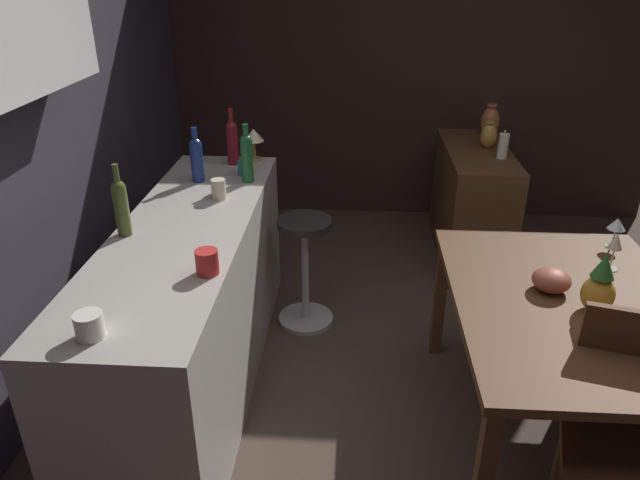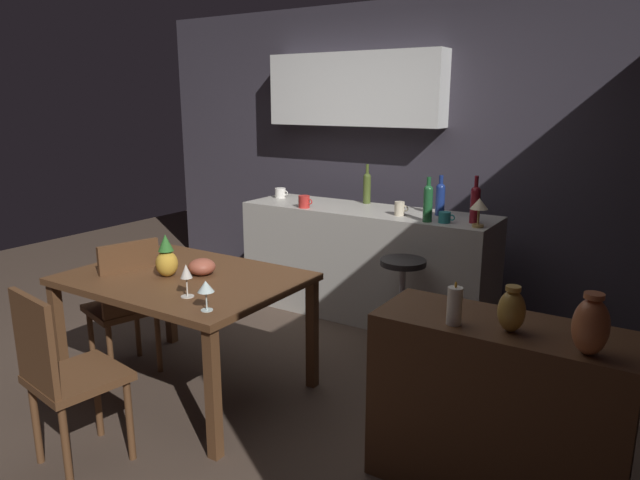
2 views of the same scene
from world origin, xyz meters
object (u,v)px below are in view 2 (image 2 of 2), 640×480
(bar_stool, at_px, (402,303))
(wine_glass_right, at_px, (206,287))
(pineapple_centerpiece, at_px, (167,259))
(fruit_bowl, at_px, (202,267))
(cup_cream, at_px, (400,209))
(wine_glass_left, at_px, (186,273))
(chair_near_window, at_px, (126,303))
(wine_bottle_ruby, at_px, (475,202))
(cup_white, at_px, (280,193))
(pillar_candle_tall, at_px, (455,306))
(dining_table, at_px, (184,288))
(cup_teal, at_px, (445,217))
(sideboard_cabinet, at_px, (497,409))
(vase_copper, at_px, (591,326))
(chair_by_doorway, at_px, (63,373))
(wine_bottle_cobalt, at_px, (440,197))
(wine_bottle_green, at_px, (428,201))
(counter_lamp, at_px, (479,206))
(cup_red, at_px, (304,202))
(vase_brass, at_px, (512,310))
(wine_bottle_olive, at_px, (367,186))

(bar_stool, relative_size, wine_glass_right, 4.42)
(pineapple_centerpiece, bearing_deg, fruit_bowl, 41.31)
(wine_glass_right, xyz_separation_m, cup_cream, (0.12, 1.99, 0.09))
(wine_glass_left, bearing_deg, chair_near_window, 166.00)
(wine_glass_right, xyz_separation_m, wine_bottle_ruby, (0.69, 2.03, 0.19))
(cup_white, distance_m, pillar_candle_tall, 2.94)
(dining_table, distance_m, bar_stool, 1.53)
(chair_near_window, xyz_separation_m, cup_teal, (1.50, 1.64, 0.44))
(pillar_candle_tall, bearing_deg, cup_cream, 121.73)
(sideboard_cabinet, relative_size, vase_copper, 4.49)
(pineapple_centerpiece, bearing_deg, cup_cream, 67.04)
(chair_near_window, bearing_deg, bar_stool, 43.58)
(chair_by_doorway, distance_m, wine_glass_left, 0.75)
(wine_bottle_cobalt, height_order, wine_bottle_green, wine_bottle_green)
(vase_copper, bearing_deg, cup_cream, 132.83)
(wine_glass_left, relative_size, counter_lamp, 0.89)
(wine_bottle_ruby, bearing_deg, chair_by_doorway, -113.78)
(pineapple_centerpiece, height_order, cup_cream, cup_cream)
(wine_glass_right, distance_m, cup_red, 1.98)
(wine_glass_left, height_order, cup_white, cup_white)
(counter_lamp, xyz_separation_m, vase_brass, (0.64, -1.55, -0.14))
(wine_bottle_olive, xyz_separation_m, cup_cream, (0.46, -0.33, -0.09))
(cup_cream, bearing_deg, wine_glass_right, -93.47)
(wine_glass_right, xyz_separation_m, wine_bottle_green, (0.39, 1.88, 0.19))
(bar_stool, bearing_deg, fruit_bowl, -125.17)
(dining_table, relative_size, wine_bottle_cobalt, 4.41)
(vase_copper, bearing_deg, wine_bottle_cobalt, 125.21)
(counter_lamp, relative_size, pillar_candle_tall, 1.06)
(chair_by_doorway, xyz_separation_m, cup_red, (-0.24, 2.39, 0.45))
(sideboard_cabinet, relative_size, wine_bottle_green, 3.36)
(wine_bottle_olive, relative_size, cup_red, 2.64)
(dining_table, xyz_separation_m, wine_glass_right, (0.53, -0.35, 0.20))
(bar_stool, distance_m, cup_white, 1.69)
(wine_bottle_cobalt, xyz_separation_m, counter_lamp, (0.38, -0.26, 0.01))
(sideboard_cabinet, xyz_separation_m, chair_near_window, (-2.34, -0.14, 0.09))
(pillar_candle_tall, bearing_deg, fruit_bowl, 175.46)
(wine_glass_left, xyz_separation_m, vase_brass, (1.62, 0.26, 0.04))
(pineapple_centerpiece, distance_m, wine_bottle_green, 1.88)
(wine_glass_left, bearing_deg, counter_lamp, 61.43)
(chair_by_doorway, height_order, cup_white, cup_white)
(wine_bottle_ruby, distance_m, cup_teal, 0.24)
(wine_glass_right, relative_size, cup_white, 1.19)
(chair_near_window, bearing_deg, cup_teal, 47.52)
(chair_near_window, bearing_deg, pillar_candle_tall, 0.44)
(wine_bottle_ruby, xyz_separation_m, cup_cream, (-0.57, -0.04, -0.10))
(dining_table, relative_size, wine_glass_left, 7.54)
(sideboard_cabinet, height_order, vase_copper, vase_copper)
(dining_table, bearing_deg, chair_near_window, -171.51)
(cup_white, bearing_deg, chair_near_window, -85.89)
(wine_bottle_cobalt, distance_m, wine_bottle_olive, 0.73)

